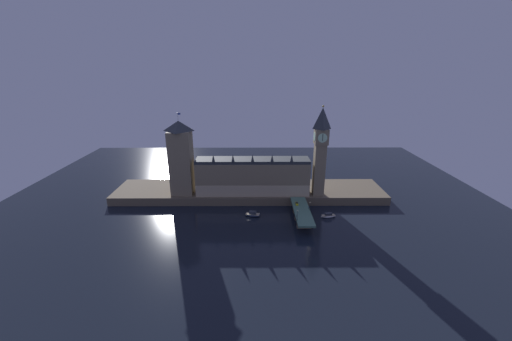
% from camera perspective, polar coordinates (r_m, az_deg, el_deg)
% --- Properties ---
extents(ground_plane, '(400.00, 400.00, 0.00)m').
position_cam_1_polar(ground_plane, '(229.07, -1.33, -8.37)').
color(ground_plane, black).
extents(embankment, '(220.00, 42.00, 6.66)m').
position_cam_1_polar(embankment, '(263.12, -1.19, -3.87)').
color(embankment, brown).
rests_on(embankment, ground_plane).
extents(parliament_hall, '(88.41, 17.65, 33.98)m').
position_cam_1_polar(parliament_hall, '(247.64, -0.61, -1.02)').
color(parliament_hall, '#7F7056').
rests_on(parliament_hall, embankment).
extents(clock_tower, '(10.40, 10.51, 69.78)m').
position_cam_1_polar(clock_tower, '(242.79, 11.62, 3.85)').
color(clock_tower, '#7F7056').
rests_on(clock_tower, embankment).
extents(victoria_tower, '(17.06, 17.06, 63.89)m').
position_cam_1_polar(victoria_tower, '(250.27, -13.47, 2.28)').
color(victoria_tower, '#7F7056').
rests_on(victoria_tower, embankment).
extents(bridge, '(11.25, 46.00, 7.48)m').
position_cam_1_polar(bridge, '(224.74, 8.34, -7.67)').
color(bridge, '#4C7560').
rests_on(bridge, ground_plane).
extents(car_northbound_lead, '(1.85, 4.55, 1.59)m').
position_cam_1_polar(car_northbound_lead, '(231.42, 7.43, -5.98)').
color(car_northbound_lead, yellow).
rests_on(car_northbound_lead, bridge).
extents(pedestrian_near_rail, '(0.38, 0.38, 1.61)m').
position_cam_1_polar(pedestrian_near_rail, '(214.06, 7.43, -8.08)').
color(pedestrian_near_rail, black).
rests_on(pedestrian_near_rail, bridge).
extents(pedestrian_mid_walk, '(0.38, 0.38, 1.81)m').
position_cam_1_polar(pedestrian_mid_walk, '(225.90, 9.55, -6.67)').
color(pedestrian_mid_walk, black).
rests_on(pedestrian_mid_walk, bridge).
extents(street_lamp_near, '(1.34, 0.60, 7.21)m').
position_cam_1_polar(street_lamp_near, '(207.93, 7.54, -7.80)').
color(street_lamp_near, '#2D3333').
rests_on(street_lamp_near, bridge).
extents(street_lamp_mid, '(1.34, 0.60, 6.33)m').
position_cam_1_polar(street_lamp_mid, '(222.92, 9.78, -6.19)').
color(street_lamp_mid, '#2D3333').
rests_on(street_lamp_mid, bridge).
extents(boat_upstream, '(11.91, 7.17, 3.88)m').
position_cam_1_polar(boat_upstream, '(228.93, -0.61, -7.99)').
color(boat_upstream, '#1E2842').
rests_on(boat_upstream, ground_plane).
extents(boat_downstream, '(11.31, 5.14, 3.44)m').
position_cam_1_polar(boat_downstream, '(233.33, 13.02, -8.01)').
color(boat_downstream, white).
rests_on(boat_downstream, ground_plane).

